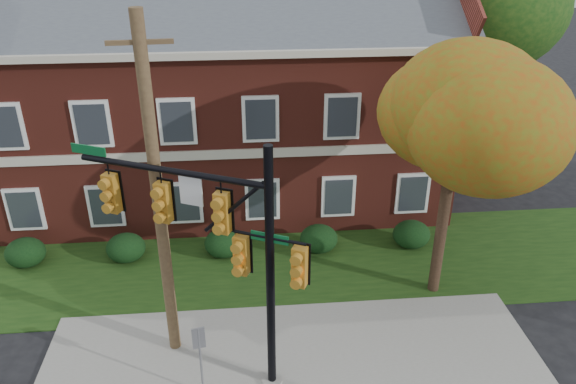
{
  "coord_description": "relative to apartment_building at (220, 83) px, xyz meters",
  "views": [
    {
      "loc": [
        -1.2,
        -10.8,
        11.46
      ],
      "look_at": [
        0.03,
        3.0,
        4.41
      ],
      "focal_mm": 35.0,
      "sensor_mm": 36.0,
      "label": 1
    }
  ],
  "objects": [
    {
      "name": "sidewalk",
      "position": [
        2.0,
        -10.95,
        -4.95
      ],
      "size": [
        14.0,
        5.0,
        0.08
      ],
      "primitive_type": "cube",
      "color": "gray",
      "rests_on": "ground"
    },
    {
      "name": "grass_strip",
      "position": [
        2.0,
        -5.95,
        -4.97
      ],
      "size": [
        30.0,
        6.0,
        0.04
      ],
      "primitive_type": "cube",
      "color": "#193811",
      "rests_on": "ground"
    },
    {
      "name": "apartment_building",
      "position": [
        0.0,
        0.0,
        0.0
      ],
      "size": [
        18.8,
        8.8,
        9.74
      ],
      "color": "maroon",
      "rests_on": "ground"
    },
    {
      "name": "hedge_far_left",
      "position": [
        -7.0,
        -5.25,
        -4.46
      ],
      "size": [
        1.4,
        1.26,
        1.05
      ],
      "primitive_type": "ellipsoid",
      "color": "black",
      "rests_on": "ground"
    },
    {
      "name": "hedge_left",
      "position": [
        -3.5,
        -5.25,
        -4.46
      ],
      "size": [
        1.4,
        1.26,
        1.05
      ],
      "primitive_type": "ellipsoid",
      "color": "black",
      "rests_on": "ground"
    },
    {
      "name": "hedge_center",
      "position": [
        0.0,
        -5.25,
        -4.46
      ],
      "size": [
        1.4,
        1.26,
        1.05
      ],
      "primitive_type": "ellipsoid",
      "color": "black",
      "rests_on": "ground"
    },
    {
      "name": "hedge_right",
      "position": [
        3.5,
        -5.25,
        -4.46
      ],
      "size": [
        1.4,
        1.26,
        1.05
      ],
      "primitive_type": "ellipsoid",
      "color": "black",
      "rests_on": "ground"
    },
    {
      "name": "hedge_far_right",
      "position": [
        7.0,
        -5.25,
        -4.46
      ],
      "size": [
        1.4,
        1.26,
        1.05
      ],
      "primitive_type": "ellipsoid",
      "color": "black",
      "rests_on": "ground"
    },
    {
      "name": "tree_near_right",
      "position": [
        7.22,
        -8.09,
        1.68
      ],
      "size": [
        4.5,
        4.25,
        8.58
      ],
      "color": "black",
      "rests_on": "ground"
    },
    {
      "name": "traffic_signal",
      "position": [
        0.23,
        -11.11,
        -0.7
      ],
      "size": [
        5.7,
        2.73,
        6.91
      ],
      "rotation": [
        0.0,
        0.0,
        -0.43
      ],
      "color": "gray",
      "rests_on": "ground"
    },
    {
      "name": "utility_pole",
      "position": [
        -1.35,
        -10.0,
        -0.15
      ],
      "size": [
        1.49,
        0.34,
        9.54
      ],
      "rotation": [
        0.0,
        0.0,
        0.07
      ],
      "color": "#4C3723",
      "rests_on": "ground"
    },
    {
      "name": "sign_post",
      "position": [
        -0.46,
        -11.87,
        -3.46
      ],
      "size": [
        0.33,
        0.11,
        2.25
      ],
      "rotation": [
        0.0,
        0.0,
        0.21
      ],
      "color": "slate",
      "rests_on": "ground"
    }
  ]
}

